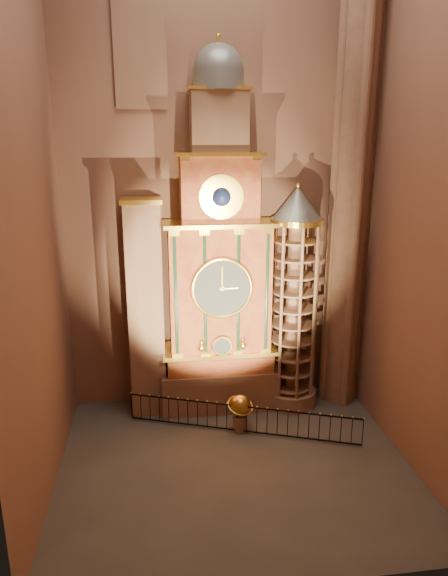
{
  "coord_description": "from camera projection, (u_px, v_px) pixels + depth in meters",
  "views": [
    {
      "loc": [
        -2.85,
        -17.68,
        12.61
      ],
      "look_at": [
        -0.04,
        3.0,
        6.59
      ],
      "focal_mm": 32.0,
      "sensor_mm": 36.0,
      "label": 1
    }
  ],
  "objects": [
    {
      "name": "gothic_pier",
      "position": [
        352.0,
        177.0,
        23.19
      ],
      "size": [
        2.04,
        2.04,
        22.0
      ],
      "color": "#8C634C",
      "rests_on": "floor"
    },
    {
      "name": "stair_turret",
      "position": [
        294.0,
        302.0,
        24.16
      ],
      "size": [
        2.5,
        2.5,
        10.8
      ],
      "color": "#8C634C",
      "rests_on": "floor"
    },
    {
      "name": "portrait_tower",
      "position": [
        146.0,
        309.0,
        23.57
      ],
      "size": [
        1.8,
        1.6,
        10.2
      ],
      "color": "#8C634C",
      "rests_on": "floor"
    },
    {
      "name": "astronomical_clock",
      "position": [
        219.0,
        275.0,
        23.57
      ],
      "size": [
        5.6,
        2.41,
        16.7
      ],
      "color": "#8C634C",
      "rests_on": "floor"
    },
    {
      "name": "celestial_globe",
      "position": [
        240.0,
        410.0,
        22.93
      ],
      "size": [
        1.52,
        1.49,
        1.71
      ],
      "color": "#8C634C",
      "rests_on": "floor"
    },
    {
      "name": "stained_glass_window",
      "position": [
        139.0,
        43.0,
        21.34
      ],
      "size": [
        2.2,
        0.14,
        5.2
      ],
      "color": "navy",
      "rests_on": "wall_back"
    },
    {
      "name": "iron_railing",
      "position": [
        242.0,
        419.0,
        22.79
      ],
      "size": [
        9.81,
        3.65,
        1.29
      ],
      "color": "black",
      "rests_on": "floor"
    },
    {
      "name": "wall_back",
      "position": [
        216.0,
        177.0,
        23.36
      ],
      "size": [
        22.0,
        0.0,
        22.0
      ],
      "primitive_type": "plane",
      "rotation": [
        1.57,
        0.0,
        0.0
      ],
      "color": "#8A5C4A",
      "rests_on": "floor"
    },
    {
      "name": "wall_right",
      "position": [
        428.0,
        187.0,
        18.55
      ],
      "size": [
        0.0,
        22.0,
        22.0
      ],
      "primitive_type": "plane",
      "rotation": [
        1.57,
        0.0,
        -1.57
      ],
      "color": "#8A5C4A",
      "rests_on": "floor"
    },
    {
      "name": "floor",
      "position": [
        235.0,
        465.0,
        20.69
      ],
      "size": [
        14.0,
        14.0,
        0.0
      ],
      "primitive_type": "plane",
      "color": "#383330",
      "rests_on": "ground"
    },
    {
      "name": "wall_left",
      "position": [
        25.0,
        192.0,
        16.74
      ],
      "size": [
        0.0,
        22.0,
        22.0
      ],
      "primitive_type": "plane",
      "rotation": [
        1.57,
        0.0,
        1.57
      ],
      "color": "#8A5C4A",
      "rests_on": "floor"
    }
  ]
}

